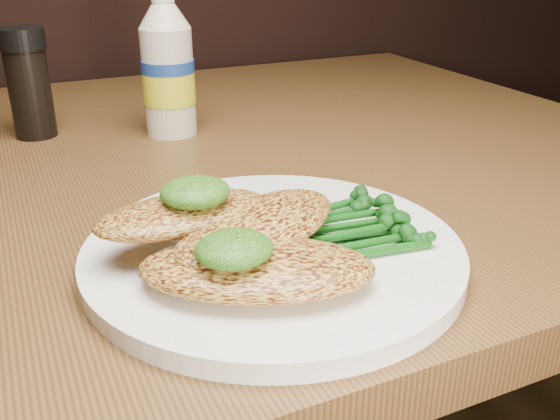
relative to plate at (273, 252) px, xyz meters
name	(u,v)px	position (x,y,z in m)	size (l,w,h in m)	color
plate	(273,252)	(0.00, 0.00, 0.00)	(0.27, 0.27, 0.01)	white
chicken_front	(257,268)	(-0.03, -0.05, 0.02)	(0.15, 0.08, 0.02)	gold
chicken_mid	(258,226)	(-0.01, -0.01, 0.03)	(0.14, 0.07, 0.02)	gold
chicken_back	(183,214)	(-0.06, 0.02, 0.03)	(0.12, 0.06, 0.02)	gold
pesto_front	(234,249)	(-0.05, -0.05, 0.04)	(0.05, 0.04, 0.02)	black
pesto_back	(195,192)	(-0.05, 0.02, 0.05)	(0.05, 0.04, 0.02)	black
broccolini_bundle	(340,224)	(0.05, -0.01, 0.02)	(0.13, 0.10, 0.02)	#114E11
mayo_bottle	(167,61)	(0.02, 0.33, 0.08)	(0.06, 0.06, 0.17)	beige
pepper_grinder	(29,84)	(-0.12, 0.38, 0.05)	(0.05, 0.05, 0.12)	black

